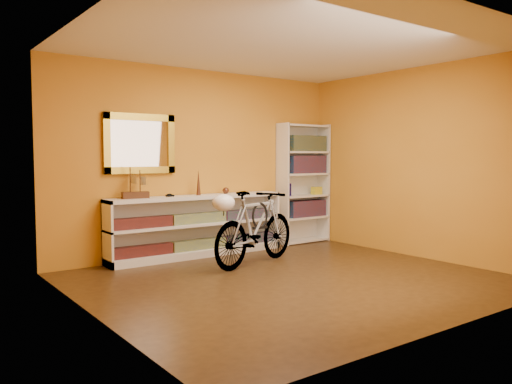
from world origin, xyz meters
TOP-DOWN VIEW (x-y plane):
  - floor at (0.00, 0.00)m, footprint 4.50×4.00m
  - ceiling at (0.00, 0.00)m, footprint 4.50×4.00m
  - back_wall at (0.00, 2.00)m, footprint 4.50×0.01m
  - left_wall at (-2.25, 0.00)m, footprint 0.01×4.00m
  - right_wall at (2.25, 0.00)m, footprint 0.01×4.00m
  - gilt_mirror at (-0.95, 1.97)m, footprint 0.98×0.06m
  - wall_socket at (0.90, 1.99)m, footprint 0.09×0.02m
  - console_unit at (-0.18, 1.81)m, footprint 2.60×0.35m
  - cd_row_lower at (-0.18, 1.79)m, footprint 2.50×0.13m
  - cd_row_upper at (-0.18, 1.79)m, footprint 2.50×0.13m
  - model_ship at (-1.09, 1.81)m, footprint 0.35×0.16m
  - toy_car at (-0.60, 1.81)m, footprint 0.00×0.00m
  - bronze_ornament at (-0.17, 1.81)m, footprint 0.06×0.06m
  - decorative_orb at (0.28, 1.81)m, footprint 0.09×0.09m
  - bookcase at (1.78, 1.84)m, footprint 0.90×0.30m
  - book_row_a at (1.83, 1.84)m, footprint 0.70×0.22m
  - book_row_b at (1.83, 1.84)m, footprint 0.70×0.22m
  - book_row_c at (1.83, 1.84)m, footprint 0.70×0.22m
  - travel_mug at (1.45, 1.82)m, footprint 0.09×0.09m
  - red_tin at (1.58, 1.87)m, footprint 0.14×0.14m
  - yellow_bag at (2.03, 1.80)m, footprint 0.16×0.11m
  - bicycle at (0.14, 0.90)m, footprint 0.88×1.68m
  - helmet at (-0.46, 0.72)m, footprint 0.27×0.26m
  - u_lock at (0.23, 0.93)m, footprint 0.25×0.03m

SIDE VIEW (x-z plane):
  - floor at x=0.00m, z-range -0.01..0.00m
  - cd_row_lower at x=-0.18m, z-range 0.10..0.24m
  - wall_socket at x=0.90m, z-range 0.21..0.29m
  - console_unit at x=-0.18m, z-range 0.00..0.85m
  - bicycle at x=0.14m, z-range 0.00..0.96m
  - cd_row_upper at x=-0.18m, z-range 0.47..0.60m
  - book_row_a at x=1.83m, z-range 0.42..0.68m
  - u_lock at x=0.23m, z-range 0.50..0.75m
  - yellow_bag at x=2.03m, z-range 0.77..0.89m
  - helmet at x=-0.46m, z-range 0.74..0.94m
  - toy_car at x=-0.60m, z-range 0.85..0.85m
  - travel_mug at x=1.45m, z-range 0.77..0.96m
  - decorative_orb at x=0.28m, z-range 0.85..0.94m
  - bookcase at x=1.78m, z-range 0.00..1.90m
  - bronze_ornament at x=-0.17m, z-range 0.85..1.21m
  - model_ship at x=-1.09m, z-range 0.85..1.25m
  - book_row_b at x=1.83m, z-range 1.11..1.40m
  - back_wall at x=0.00m, z-range 0.00..2.60m
  - left_wall at x=-2.25m, z-range 0.00..2.60m
  - right_wall at x=2.25m, z-range 0.00..2.60m
  - red_tin at x=1.58m, z-range 1.46..1.63m
  - gilt_mirror at x=-0.95m, z-range 1.16..1.94m
  - book_row_c at x=1.83m, z-range 1.46..1.71m
  - ceiling at x=0.00m, z-range 2.60..2.61m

